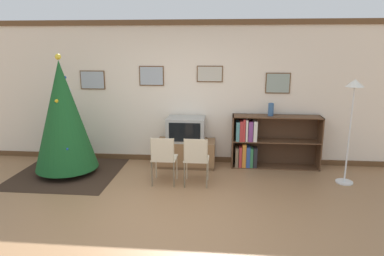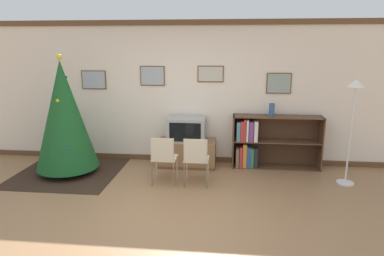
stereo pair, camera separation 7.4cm
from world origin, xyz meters
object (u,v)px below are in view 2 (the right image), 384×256
Objects in this scene: folding_chair_left at (163,157)px; vase at (272,110)px; television at (187,129)px; standing_lamp at (354,105)px; tv_console at (187,153)px; folding_chair_right at (196,158)px; christmas_tree at (64,115)px; bookshelf at (261,142)px.

vase is (1.82, 1.04, 0.63)m from folding_chair_left.
standing_lamp is at bearing -12.32° from television.
tv_console is 1.01m from folding_chair_right.
christmas_tree is 2.19m from television.
standing_lamp is (4.81, -0.02, 0.28)m from christmas_tree.
vase is 1.38m from standing_lamp.
folding_chair_left is 2.19m from vase.
christmas_tree is at bearing 171.03° from folding_chair_right.
tv_console is at bearing 167.63° from standing_lamp.
tv_console is at bearing 105.58° from folding_chair_right.
standing_lamp reaches higher than folding_chair_right.
vase is (1.55, 0.09, 0.39)m from television.
christmas_tree is at bearing 179.80° from standing_lamp.
tv_console is 3.00m from standing_lamp.
television is at bearing -90.00° from tv_console.
christmas_tree is 4.82m from standing_lamp.
folding_chair_right is at bearing -171.84° from standing_lamp.
bookshelf is (1.65, 1.04, 0.00)m from folding_chair_left.
tv_console is at bearing 15.63° from christmas_tree.
television is 1.60m from vase.
folding_chair_left is (-0.27, -0.95, -0.25)m from television.
folding_chair_left is (1.81, -0.37, -0.58)m from christmas_tree.
bookshelf is (3.47, 0.67, -0.58)m from christmas_tree.
folding_chair_left is 3.46× the size of vase.
television is at bearing 105.62° from folding_chair_right.
bookshelf is at bearing 3.70° from television.
vase is at bearing 38.88° from folding_chair_right.
folding_chair_left is 1.95m from bookshelf.
christmas_tree is at bearing 168.47° from folding_chair_left.
television is (2.08, 0.58, -0.33)m from christmas_tree.
folding_chair_left is at bearing -147.82° from bookshelf.
christmas_tree is 1.94m from folding_chair_left.
christmas_tree is 1.21× the size of standing_lamp.
standing_lamp reaches higher than bookshelf.
bookshelf is 1.73m from standing_lamp.
vase is at bearing 149.88° from standing_lamp.
standing_lamp is at bearing 8.16° from folding_chair_right.
christmas_tree reaches higher than folding_chair_left.
tv_console is at bearing 90.00° from television.
standing_lamp is (1.34, -0.69, 0.85)m from bookshelf.
folding_chair_right is 3.46× the size of vase.
standing_lamp is at bearing -12.37° from tv_console.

